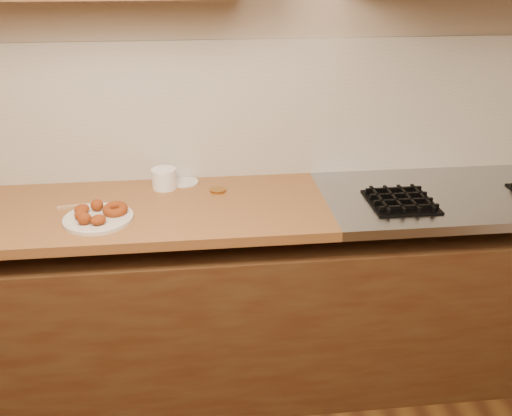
# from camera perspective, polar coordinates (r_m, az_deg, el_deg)

# --- Properties ---
(wall_back) EXTENTS (4.00, 0.02, 2.70)m
(wall_back) POSITION_cam_1_polar(r_m,az_deg,el_deg) (2.36, -6.23, 13.61)
(wall_back) COLOR tan
(wall_back) RESTS_ON ground
(base_cabinet) EXTENTS (3.60, 0.60, 0.77)m
(base_cabinet) POSITION_cam_1_polar(r_m,az_deg,el_deg) (2.46, -5.09, -10.44)
(base_cabinet) COLOR #4E371D
(base_cabinet) RESTS_ON floor
(butcher_block) EXTENTS (2.30, 0.62, 0.04)m
(butcher_block) POSITION_cam_1_polar(r_m,az_deg,el_deg) (2.31, -21.93, -0.75)
(butcher_block) COLOR #986238
(butcher_block) RESTS_ON base_cabinet
(stovetop) EXTENTS (1.30, 0.62, 0.04)m
(stovetop) POSITION_cam_1_polar(r_m,az_deg,el_deg) (2.50, 21.81, 1.24)
(stovetop) COLOR #9EA0A5
(stovetop) RESTS_ON base_cabinet
(backsplash) EXTENTS (3.60, 0.02, 0.60)m
(backsplash) POSITION_cam_1_polar(r_m,az_deg,el_deg) (2.39, -6.06, 10.03)
(backsplash) COLOR #BBB8A9
(backsplash) RESTS_ON wall_back
(burner_grates) EXTENTS (0.91, 0.26, 0.03)m
(burner_grates) POSITION_cam_1_polar(r_m,az_deg,el_deg) (2.41, 22.23, 1.13)
(burner_grates) COLOR black
(burner_grates) RESTS_ON stovetop
(donut_plate) EXTENTS (0.26, 0.26, 0.01)m
(donut_plate) POSITION_cam_1_polar(r_m,az_deg,el_deg) (2.14, -16.26, -1.07)
(donut_plate) COLOR beige
(donut_plate) RESTS_ON butcher_block
(ring_donut) EXTENTS (0.10, 0.10, 0.04)m
(ring_donut) POSITION_cam_1_polar(r_m,az_deg,el_deg) (2.14, -14.62, -0.11)
(ring_donut) COLOR #95380E
(ring_donut) RESTS_ON donut_plate
(fried_dough_chunks) EXTENTS (0.15, 0.18, 0.05)m
(fried_dough_chunks) POSITION_cam_1_polar(r_m,az_deg,el_deg) (2.13, -17.17, -0.53)
(fried_dough_chunks) COLOR #95380E
(fried_dough_chunks) RESTS_ON donut_plate
(plastic_tub) EXTENTS (0.13, 0.13, 0.09)m
(plastic_tub) POSITION_cam_1_polar(r_m,az_deg,el_deg) (2.36, -9.64, 3.07)
(plastic_tub) COLOR white
(plastic_tub) RESTS_ON butcher_block
(tub_lid) EXTENTS (0.12, 0.12, 0.01)m
(tub_lid) POSITION_cam_1_polar(r_m,az_deg,el_deg) (2.42, -7.49, 2.71)
(tub_lid) COLOR silver
(tub_lid) RESTS_ON butcher_block
(brass_jar_lid) EXTENTS (0.08, 0.08, 0.01)m
(brass_jar_lid) POSITION_cam_1_polar(r_m,az_deg,el_deg) (2.31, -4.03, 1.90)
(brass_jar_lid) COLOR #A6712F
(brass_jar_lid) RESTS_ON butcher_block
(wooden_utensil) EXTENTS (0.17, 0.04, 0.01)m
(wooden_utensil) POSITION_cam_1_polar(r_m,az_deg,el_deg) (2.27, -18.14, 0.17)
(wooden_utensil) COLOR #A28056
(wooden_utensil) RESTS_ON butcher_block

